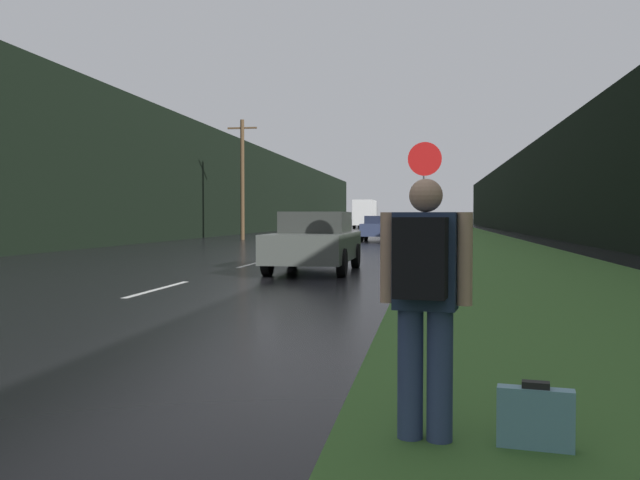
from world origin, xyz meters
TOP-DOWN VIEW (x-y plane):
  - grass_verge at (7.57, 40.00)m, footprint 6.00×240.00m
  - lane_stripe_c at (0.00, 12.48)m, footprint 0.12×3.00m
  - lane_stripe_d at (0.00, 19.48)m, footprint 0.12×3.00m
  - lane_stripe_e at (0.00, 26.48)m, footprint 0.12×3.00m
  - lane_stripe_f at (0.00, 33.48)m, footprint 0.12×3.00m
  - treeline_far_side at (-10.57, 50.00)m, footprint 2.00×140.00m
  - treeline_near_side at (13.57, 50.00)m, footprint 2.00×140.00m
  - utility_pole_far at (-6.00, 39.69)m, footprint 1.80×0.24m
  - stop_sign at (5.08, 14.05)m, footprint 0.69×0.07m
  - hitchhiker_with_backpack at (5.16, 4.27)m, footprint 0.57×0.44m
  - suitcase at (5.82, 4.25)m, footprint 0.46×0.18m
  - car_passing_near at (2.28, 17.18)m, footprint 1.98×4.71m
  - car_passing_far at (2.28, 38.78)m, footprint 1.87×4.28m
  - car_oncoming at (-2.28, 45.98)m, footprint 1.95×4.47m
  - delivery_truck at (-2.28, 79.26)m, footprint 2.39×8.73m

SIDE VIEW (x-z plane):
  - lane_stripe_c at x=0.00m, z-range 0.00..0.01m
  - lane_stripe_d at x=0.00m, z-range 0.00..0.01m
  - lane_stripe_e at x=0.00m, z-range 0.00..0.01m
  - lane_stripe_f at x=0.00m, z-range 0.00..0.01m
  - grass_verge at x=7.57m, z-range 0.00..0.02m
  - suitcase at x=5.82m, z-range -0.01..0.41m
  - car_passing_far at x=2.28m, z-range 0.02..1.46m
  - car_passing_near at x=2.28m, z-range 0.00..1.53m
  - car_oncoming at x=-2.28m, z-range 0.01..1.55m
  - hitchhiker_with_backpack at x=5.16m, z-range 0.12..1.77m
  - delivery_truck at x=-2.28m, z-range 0.11..3.39m
  - stop_sign at x=5.08m, z-range 0.33..3.25m
  - treeline_near_side at x=13.57m, z-range 0.00..6.84m
  - utility_pole_far at x=-6.00m, z-range 0.13..7.35m
  - treeline_far_side at x=-10.57m, z-range 0.00..7.54m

